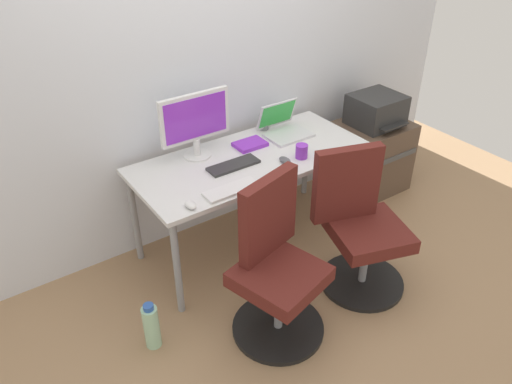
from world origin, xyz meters
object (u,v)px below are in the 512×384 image
office_chair_left (275,268)px  open_laptop (284,127)px  desktop_monitor (195,121)px  printer (376,110)px  coffee_mug (302,151)px  water_bottle_on_floor (151,326)px  office_chair_right (360,228)px  side_cabinet (370,156)px

office_chair_left → open_laptop: (0.71, 0.86, 0.34)m
office_chair_left → desktop_monitor: 1.06m
printer → coffee_mug: bearing=-164.8°
office_chair_left → coffee_mug: office_chair_left is taller
water_bottle_on_floor → coffee_mug: 1.42m
water_bottle_on_floor → open_laptop: (1.37, 0.61, 0.61)m
printer → desktop_monitor: (-1.51, 0.14, 0.25)m
office_chair_right → water_bottle_on_floor: 1.37m
printer → open_laptop: bearing=174.2°
open_laptop → office_chair_left: bearing=-129.4°
coffee_mug → office_chair_left: bearing=-138.8°
office_chair_left → coffee_mug: size_ratio=10.22×
office_chair_right → coffee_mug: (-0.06, 0.52, 0.33)m
open_laptop → coffee_mug: bearing=-109.3°
desktop_monitor → open_laptop: size_ratio=1.55×
side_cabinet → desktop_monitor: (-1.51, 0.14, 0.66)m
desktop_monitor → coffee_mug: (0.54, -0.41, -0.20)m
office_chair_left → water_bottle_on_floor: 0.77m
side_cabinet → coffee_mug: 1.10m
printer → coffee_mug: (-0.97, -0.26, 0.05)m
printer → water_bottle_on_floor: size_ratio=1.29×
desktop_monitor → office_chair_right: bearing=-56.6°
side_cabinet → water_bottle_on_floor: size_ratio=1.89×
desktop_monitor → coffee_mug: size_ratio=5.22×
printer → office_chair_left: bearing=-153.5°
office_chair_right → side_cabinet: office_chair_right is taller
desktop_monitor → open_laptop: desktop_monitor is taller
office_chair_left → office_chair_right: size_ratio=1.00×
side_cabinet → desktop_monitor: size_ratio=1.22×
office_chair_right → printer: office_chair_right is taller
water_bottle_on_floor → desktop_monitor: desktop_monitor is taller
office_chair_right → printer: (0.90, 0.78, 0.28)m
water_bottle_on_floor → desktop_monitor: size_ratio=0.65×
water_bottle_on_floor → desktop_monitor: 1.26m
office_chair_left → desktop_monitor: desktop_monitor is taller
printer → open_laptop: 0.85m
office_chair_left → open_laptop: size_ratio=3.03×
office_chair_right → coffee_mug: size_ratio=10.22×
office_chair_right → open_laptop: bearing=86.1°
coffee_mug → printer: bearing=15.2°
office_chair_left → open_laptop: 1.17m
side_cabinet → office_chair_left: bearing=-153.4°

